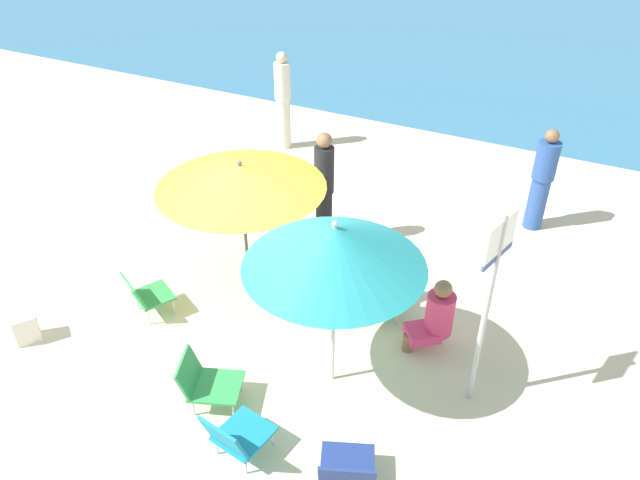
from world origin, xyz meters
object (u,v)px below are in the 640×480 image
at_px(beach_chair_a, 206,381).
at_px(person_c, 324,189).
at_px(person_d, 435,316).
at_px(beach_bag, 26,328).
at_px(person_b, 542,180).
at_px(beach_chair_e, 145,294).
at_px(umbrella_yellow, 241,176).
at_px(beach_chair_b, 381,286).
at_px(beach_chair_d, 235,436).
at_px(warning_sign, 491,285).
at_px(beach_chair_c, 347,471).
at_px(umbrella_teal, 334,247).
at_px(person_a, 283,100).

height_order(beach_chair_a, person_c, person_c).
distance_m(person_d, beach_bag, 4.71).
bearing_deg(person_c, person_b, -34.86).
bearing_deg(person_b, beach_chair_e, 20.32).
distance_m(umbrella_yellow, person_c, 1.52).
height_order(beach_chair_a, beach_chair_b, beach_chair_b).
relative_size(beach_chair_d, person_d, 0.68).
bearing_deg(warning_sign, umbrella_yellow, -176.78).
xyz_separation_m(beach_chair_a, beach_bag, (-2.42, -0.17, -0.13)).
relative_size(beach_chair_c, person_c, 0.41).
distance_m(beach_chair_c, warning_sign, 2.10).
bearing_deg(umbrella_teal, beach_chair_a, -139.37).
relative_size(umbrella_teal, warning_sign, 0.90).
distance_m(person_b, warning_sign, 3.77).
distance_m(beach_chair_b, person_a, 4.91).
relative_size(umbrella_teal, beach_chair_e, 3.15).
distance_m(person_a, beach_bag, 5.95).
distance_m(umbrella_yellow, beach_chair_c, 3.53).
bearing_deg(umbrella_yellow, person_d, -2.00).
bearing_deg(warning_sign, beach_chair_c, -98.71).
bearing_deg(beach_chair_a, person_d, 24.21).
relative_size(beach_chair_e, person_c, 0.38).
height_order(umbrella_yellow, warning_sign, warning_sign).
height_order(beach_chair_a, person_d, person_d).
xyz_separation_m(beach_chair_b, person_a, (-3.36, 3.54, 0.57)).
height_order(beach_chair_b, person_a, person_a).
relative_size(beach_chair_e, beach_bag, 1.81).
bearing_deg(beach_chair_d, person_d, -18.44).
distance_m(person_b, person_d, 3.22).
relative_size(umbrella_yellow, beach_chair_c, 2.91).
xyz_separation_m(person_c, beach_bag, (-2.19, -3.35, -0.71)).
bearing_deg(person_b, beach_chair_a, 37.39).
height_order(beach_chair_a, person_a, person_a).
xyz_separation_m(beach_chair_a, beach_chair_c, (1.72, -0.31, 0.01)).
relative_size(beach_chair_a, warning_sign, 0.32).
relative_size(umbrella_yellow, beach_chair_e, 3.17).
xyz_separation_m(beach_chair_c, person_d, (0.10, 2.14, 0.14)).
xyz_separation_m(person_a, person_b, (4.70, -0.75, -0.13)).
relative_size(beach_chair_e, person_b, 0.41).
relative_size(umbrella_yellow, person_c, 1.19).
height_order(beach_chair_d, person_d, person_d).
bearing_deg(umbrella_yellow, person_a, 112.88).
distance_m(beach_chair_a, warning_sign, 2.98).
bearing_deg(umbrella_teal, umbrella_yellow, 148.67).
relative_size(person_a, person_b, 1.14).
bearing_deg(beach_chair_a, person_b, 43.59).
xyz_separation_m(umbrella_yellow, beach_chair_b, (1.75, 0.27, -1.23)).
bearing_deg(beach_bag, beach_chair_c, -1.92).
bearing_deg(beach_bag, umbrella_teal, 16.83).
xyz_separation_m(umbrella_yellow, person_c, (0.48, 1.26, -0.69)).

